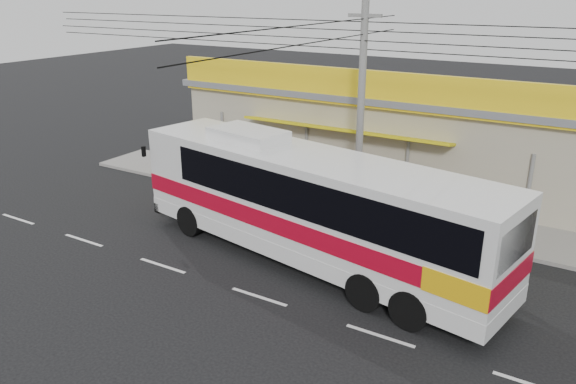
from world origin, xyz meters
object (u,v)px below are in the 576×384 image
Objects in this scene: coach_bus at (315,202)px; utility_pole at (364,34)px; motorbike_dark at (169,155)px; motorbike_red at (287,191)px.

coach_bus is 0.42× the size of utility_pole.
utility_pole is (-0.54, 4.70, 5.07)m from coach_bus.
utility_pole is (11.42, -1.16, 6.70)m from motorbike_dark.
motorbike_dark is 13.29m from utility_pole.
coach_bus is 7.50× the size of motorbike_red.
motorbike_dark is (-11.96, 5.86, -1.62)m from coach_bus.
coach_bus is at bearing -83.46° from utility_pole.
motorbike_red is 1.11× the size of motorbike_dark.
utility_pole reaches higher than coach_bus.
coach_bus is 6.94m from utility_pole.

